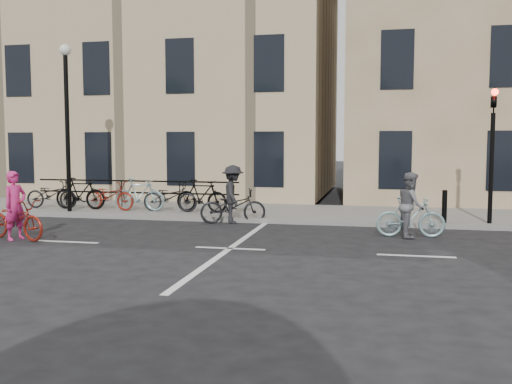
% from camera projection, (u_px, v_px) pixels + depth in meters
% --- Properties ---
extents(ground, '(120.00, 120.00, 0.00)m').
position_uv_depth(ground, '(230.00, 249.00, 12.69)').
color(ground, black).
rests_on(ground, ground).
extents(sidewalk, '(46.00, 4.00, 0.15)m').
position_uv_depth(sidewalk, '(161.00, 210.00, 19.37)').
color(sidewalk, slate).
rests_on(sidewalk, ground).
extents(building_west, '(20.00, 10.00, 10.00)m').
position_uv_depth(building_west, '(115.00, 83.00, 26.79)').
color(building_west, tan).
rests_on(building_west, sidewalk).
extents(traffic_light, '(0.18, 0.30, 3.90)m').
position_uv_depth(traffic_light, '(492.00, 139.00, 15.40)').
color(traffic_light, black).
rests_on(traffic_light, sidewalk).
extents(lamp_post, '(0.36, 0.36, 5.28)m').
position_uv_depth(lamp_post, '(67.00, 107.00, 18.04)').
color(lamp_post, black).
rests_on(lamp_post, sidewalk).
extents(bollard_east, '(0.14, 0.14, 0.90)m').
position_uv_depth(bollard_east, '(444.00, 206.00, 15.72)').
color(bollard_east, black).
rests_on(bollard_east, sidewalk).
extents(parked_bikes, '(7.25, 1.23, 1.05)m').
position_uv_depth(parked_bikes, '(124.00, 195.00, 18.58)').
color(parked_bikes, black).
rests_on(parked_bikes, sidewalk).
extents(cyclist_pink, '(1.98, 1.16, 1.67)m').
position_uv_depth(cyclist_pink, '(16.00, 216.00, 13.82)').
color(cyclist_pink, maroon).
rests_on(cyclist_pink, ground).
extents(cyclist_grey, '(1.71, 0.83, 1.63)m').
position_uv_depth(cyclist_grey, '(411.00, 211.00, 14.15)').
color(cyclist_grey, '#7C9FA2').
rests_on(cyclist_grey, ground).
extents(cyclist_dark, '(2.03, 1.27, 1.70)m').
position_uv_depth(cyclist_dark, '(233.00, 200.00, 16.63)').
color(cyclist_dark, black).
rests_on(cyclist_dark, ground).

